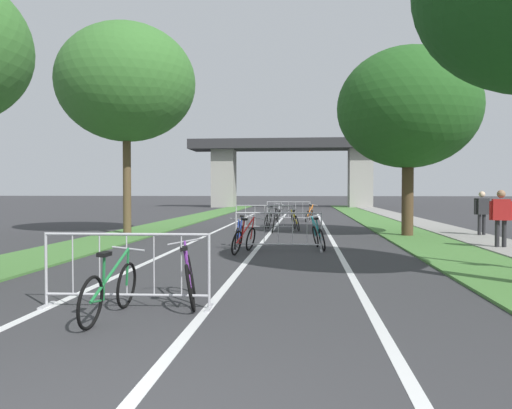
% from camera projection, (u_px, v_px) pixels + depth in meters
% --- Properties ---
extents(grass_verge_left, '(2.12, 56.40, 0.05)m').
position_uv_depth(grass_verge_left, '(182.00, 221.00, 26.59)').
color(grass_verge_left, '#477A38').
rests_on(grass_verge_left, ground).
extents(grass_verge_right, '(2.12, 56.40, 0.05)m').
position_uv_depth(grass_verge_right, '(380.00, 222.00, 25.60)').
color(grass_verge_right, '#477A38').
rests_on(grass_verge_right, ground).
extents(sidewalk_path_right, '(1.74, 56.40, 0.08)m').
position_uv_depth(sidewalk_path_right, '(419.00, 222.00, 25.41)').
color(sidewalk_path_right, gray).
rests_on(sidewalk_path_right, ground).
extents(lane_stripe_center, '(0.14, 32.63, 0.01)m').
position_uv_depth(lane_stripe_center, '(270.00, 233.00, 19.37)').
color(lane_stripe_center, silver).
rests_on(lane_stripe_center, ground).
extents(lane_stripe_right_lane, '(0.14, 32.63, 0.01)m').
position_uv_depth(lane_stripe_right_lane, '(328.00, 234.00, 19.15)').
color(lane_stripe_right_lane, silver).
rests_on(lane_stripe_right_lane, ground).
extents(lane_stripe_left_lane, '(0.14, 32.63, 0.01)m').
position_uv_depth(lane_stripe_left_lane, '(212.00, 233.00, 19.58)').
color(lane_stripe_left_lane, silver).
rests_on(lane_stripe_left_lane, ground).
extents(overpass_bridge, '(19.80, 4.16, 6.60)m').
position_uv_depth(overpass_bridge, '(291.00, 159.00, 49.39)').
color(overpass_bridge, '#2D2D30').
rests_on(overpass_bridge, ground).
extents(tree_left_cypress_far, '(5.10, 5.10, 7.80)m').
position_uv_depth(tree_left_cypress_far, '(126.00, 83.00, 18.69)').
color(tree_left_cypress_far, brown).
rests_on(tree_left_cypress_far, ground).
extents(tree_right_maple_mid, '(5.01, 5.01, 6.70)m').
position_uv_depth(tree_right_maple_mid, '(408.00, 108.00, 17.86)').
color(tree_right_maple_mid, '#4C3823').
rests_on(tree_right_maple_mid, ground).
extents(crowd_barrier_nearest, '(2.40, 0.52, 1.05)m').
position_uv_depth(crowd_barrier_nearest, '(127.00, 271.00, 7.06)').
color(crowd_barrier_nearest, '#ADADB2').
rests_on(crowd_barrier_nearest, ground).
extents(crowd_barrier_second, '(2.38, 0.45, 1.05)m').
position_uv_depth(crowd_barrier_second, '(278.00, 232.00, 13.70)').
color(crowd_barrier_second, '#ADADB2').
rests_on(crowd_barrier_second, ground).
extents(crowd_barrier_third, '(2.39, 0.47, 1.05)m').
position_uv_depth(crowd_barrier_third, '(264.00, 218.00, 20.61)').
color(crowd_barrier_third, '#ADADB2').
rests_on(crowd_barrier_third, ground).
extents(crowd_barrier_fourth, '(2.39, 0.52, 1.05)m').
position_uv_depth(crowd_barrier_fourth, '(288.00, 211.00, 27.35)').
color(crowd_barrier_fourth, '#ADADB2').
rests_on(crowd_barrier_fourth, ground).
extents(bicycle_green_0, '(0.47, 1.75, 0.89)m').
position_uv_depth(bicycle_green_0, '(110.00, 290.00, 6.47)').
color(bicycle_green_0, black).
rests_on(bicycle_green_0, ground).
extents(bicycle_blue_1, '(0.48, 1.65, 0.93)m').
position_uv_depth(bicycle_blue_1, '(239.00, 235.00, 14.40)').
color(bicycle_blue_1, black).
rests_on(bicycle_blue_1, ground).
extents(bicycle_orange_2, '(0.71, 1.68, 0.94)m').
position_uv_depth(bicycle_orange_2, '(309.00, 215.00, 26.67)').
color(bicycle_orange_2, black).
rests_on(bicycle_orange_2, ground).
extents(bicycle_white_3, '(0.45, 1.78, 1.02)m').
position_uv_depth(bicycle_white_3, '(268.00, 220.00, 21.16)').
color(bicycle_white_3, black).
rests_on(bicycle_white_3, ground).
extents(bicycle_red_4, '(0.75, 1.69, 0.98)m').
position_uv_depth(bicycle_red_4, '(244.00, 239.00, 13.23)').
color(bicycle_red_4, black).
rests_on(bicycle_red_4, ground).
extents(bicycle_purple_5, '(0.72, 1.73, 0.91)m').
position_uv_depth(bicycle_purple_5, '(190.00, 278.00, 7.35)').
color(bicycle_purple_5, black).
rests_on(bicycle_purple_5, ground).
extents(bicycle_silver_6, '(0.50, 1.77, 0.97)m').
position_uv_depth(bicycle_silver_6, '(278.00, 214.00, 26.85)').
color(bicycle_silver_6, black).
rests_on(bicycle_silver_6, ground).
extents(bicycle_teal_7, '(0.64, 1.62, 0.95)m').
position_uv_depth(bicycle_teal_7, '(318.00, 236.00, 14.14)').
color(bicycle_teal_7, black).
rests_on(bicycle_teal_7, ground).
extents(bicycle_yellow_8, '(0.65, 1.70, 0.89)m').
position_uv_depth(bicycle_yellow_8, '(295.00, 222.00, 20.84)').
color(bicycle_yellow_8, black).
rests_on(bicycle_yellow_8, ground).
extents(bicycle_black_9, '(0.48, 1.68, 0.95)m').
position_uv_depth(bicycle_black_9, '(274.00, 223.00, 20.01)').
color(bicycle_black_9, black).
rests_on(bicycle_black_9, ground).
extents(pedestrian_pushing_bike, '(0.57, 0.37, 1.62)m').
position_uv_depth(pedestrian_pushing_bike, '(482.00, 209.00, 17.74)').
color(pedestrian_pushing_bike, '#262628').
rests_on(pedestrian_pushing_bike, ground).
extents(pedestrian_strolling, '(0.59, 0.35, 1.66)m').
position_uv_depth(pedestrian_strolling, '(501.00, 213.00, 13.95)').
color(pedestrian_strolling, '#262628').
rests_on(pedestrian_strolling, ground).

